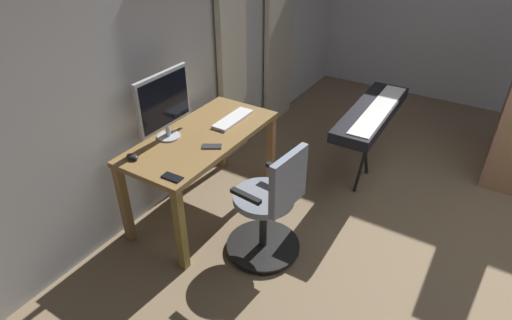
% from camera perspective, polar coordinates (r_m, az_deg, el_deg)
% --- Properties ---
extents(back_room_partition, '(5.90, 0.10, 2.86)m').
position_cam_1_polar(back_room_partition, '(3.71, -8.58, 18.39)').
color(back_room_partition, silver).
rests_on(back_room_partition, ground).
extents(curtain_left_panel, '(0.55, 0.06, 2.64)m').
position_cam_1_polar(curtain_left_panel, '(4.73, 3.33, 20.35)').
color(curtain_left_panel, '#BCB7A1').
rests_on(curtain_left_panel, ground).
extents(curtain_right_panel, '(0.40, 0.06, 2.64)m').
position_cam_1_polar(curtain_right_panel, '(3.97, -3.42, 18.00)').
color(curtain_right_panel, '#BCB7A1').
rests_on(curtain_right_panel, ground).
extents(desk, '(1.32, 0.63, 0.73)m').
position_cam_1_polar(desk, '(3.34, -7.31, 1.86)').
color(desk, olive).
rests_on(desk, ground).
extents(office_chair, '(0.56, 0.56, 0.93)m').
position_cam_1_polar(office_chair, '(2.99, 1.92, -6.52)').
color(office_chair, black).
rests_on(office_chair, ground).
extents(computer_monitor, '(0.53, 0.18, 0.51)m').
position_cam_1_polar(computer_monitor, '(3.17, -12.39, 7.63)').
color(computer_monitor, '#B7BCC1').
rests_on(computer_monitor, desk).
extents(computer_keyboard, '(0.42, 0.13, 0.02)m').
position_cam_1_polar(computer_keyboard, '(3.48, -3.13, 5.58)').
color(computer_keyboard, white).
rests_on(computer_keyboard, desk).
extents(computer_mouse, '(0.06, 0.10, 0.04)m').
position_cam_1_polar(computer_mouse, '(3.08, -16.46, 0.44)').
color(computer_mouse, '#232328').
rests_on(computer_mouse, desk).
extents(cell_phone_face_up, '(0.13, 0.16, 0.01)m').
position_cam_1_polar(cell_phone_face_up, '(3.11, -6.02, 1.85)').
color(cell_phone_face_up, '#333338').
rests_on(cell_phone_face_up, desk).
extents(cell_phone_by_monitor, '(0.07, 0.15, 0.01)m').
position_cam_1_polar(cell_phone_by_monitor, '(2.81, -11.31, -2.32)').
color(cell_phone_by_monitor, black).
rests_on(cell_phone_by_monitor, desk).
extents(piano_keyboard, '(1.20, 0.34, 0.78)m').
position_cam_1_polar(piano_keyboard, '(3.75, 15.47, 6.03)').
color(piano_keyboard, black).
rests_on(piano_keyboard, ground).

